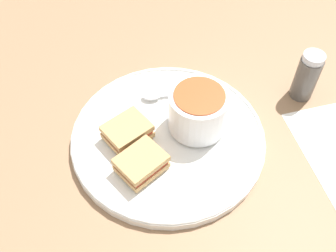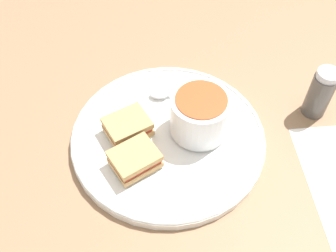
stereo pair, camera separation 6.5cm
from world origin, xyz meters
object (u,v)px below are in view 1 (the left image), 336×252
at_px(soup_bowl, 198,110).
at_px(salt_shaker, 307,76).
at_px(sandwich_half_near, 127,132).
at_px(spoon, 155,95).
at_px(sandwich_half_far, 141,163).

relative_size(soup_bowl, salt_shaker, 1.01).
xyz_separation_m(soup_bowl, sandwich_half_near, (0.05, 0.11, -0.02)).
bearing_deg(salt_shaker, spoon, 58.62).
bearing_deg(sandwich_half_near, sandwich_half_far, 166.28).
height_order(spoon, salt_shaker, salt_shaker).
bearing_deg(soup_bowl, sandwich_half_near, 66.65).
height_order(spoon, sandwich_half_near, sandwich_half_near).
distance_m(spoon, sandwich_half_far, 0.16).
distance_m(spoon, sandwich_half_near, 0.10).
height_order(soup_bowl, spoon, soup_bowl).
bearing_deg(salt_shaker, sandwich_half_far, 84.89).
relative_size(spoon, sandwich_half_far, 1.26).
bearing_deg(salt_shaker, soup_bowl, 77.40).
distance_m(soup_bowl, spoon, 0.10).
height_order(sandwich_half_far, salt_shaker, salt_shaker).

